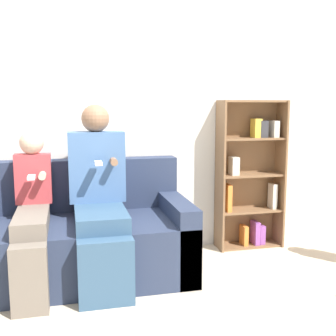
% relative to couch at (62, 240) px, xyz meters
% --- Properties ---
extents(ground_plane, '(14.00, 14.00, 0.00)m').
position_rel_couch_xyz_m(ground_plane, '(0.20, -0.52, -0.28)').
color(ground_plane, beige).
extents(back_wall, '(10.00, 0.06, 2.55)m').
position_rel_couch_xyz_m(back_wall, '(0.20, 0.46, 1.00)').
color(back_wall, silver).
rests_on(back_wall, ground_plane).
extents(couch, '(1.85, 0.85, 0.83)m').
position_rel_couch_xyz_m(couch, '(0.00, 0.00, 0.00)').
color(couch, '#28334C').
rests_on(couch, ground_plane).
extents(adult_seated, '(0.41, 0.79, 1.26)m').
position_rel_couch_xyz_m(adult_seated, '(0.27, -0.10, 0.37)').
color(adult_seated, '#335170').
rests_on(adult_seated, ground_plane).
extents(child_seated, '(0.26, 0.81, 1.07)m').
position_rel_couch_xyz_m(child_seated, '(-0.19, -0.15, 0.26)').
color(child_seated, '#70665B').
rests_on(child_seated, ground_plane).
extents(bookshelf, '(0.59, 0.22, 1.30)m').
position_rel_couch_xyz_m(bookshelf, '(1.62, 0.34, 0.36)').
color(bookshelf, brown).
rests_on(bookshelf, ground_plane).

